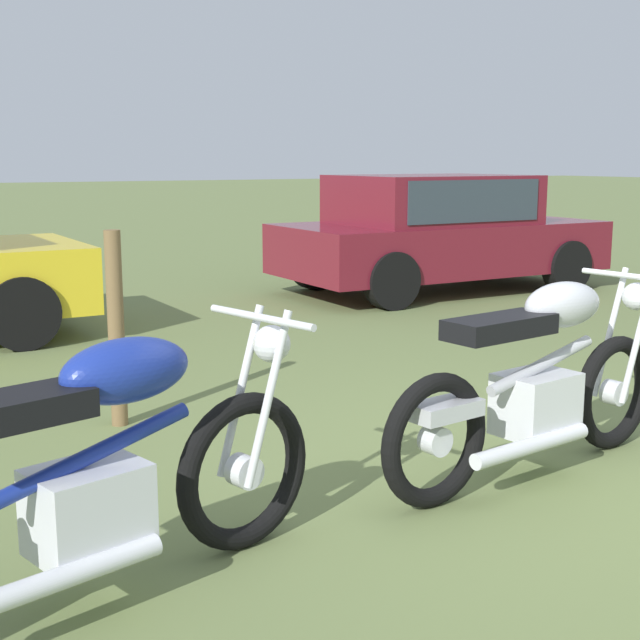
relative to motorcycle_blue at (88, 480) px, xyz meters
The scene contains 5 objects.
ground_plane 2.53m from the motorcycle_blue, ahead, with size 120.00×120.00×0.00m, color olive.
motorcycle_blue is the anchor object (origin of this frame).
motorcycle_silver 2.40m from the motorcycle_blue, ahead, with size 2.05×0.70×1.02m.
car_burgundy 8.13m from the motorcycle_blue, 44.23° to the left, with size 4.01×1.94×1.43m.
fence_post_wooden 2.28m from the motorcycle_blue, 70.83° to the left, with size 0.10×0.10×1.21m, color brown.
Camera 1 is at (-3.22, -3.12, 1.63)m, focal length 49.02 mm.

